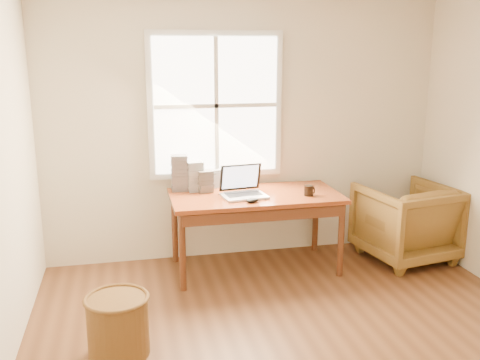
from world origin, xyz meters
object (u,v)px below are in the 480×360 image
Objects in this scene: wicker_stool at (118,326)px; laptop at (244,183)px; armchair at (406,222)px; coffee_mug at (309,191)px; cd_stack_a at (195,176)px; desk at (255,196)px.

laptop is at bearing 45.28° from wicker_stool.
armchair is 2.01× the size of wicker_stool.
cd_stack_a is at bearing 137.19° from coffee_mug.
coffee_mug is at bearing -13.84° from laptop.
wicker_stool is 1.13× the size of laptop.
armchair is at bearing -2.87° from desk.
wicker_stool is 4.38× the size of coffee_mug.
wicker_stool is at bearing -169.40° from coffee_mug.
desk is 16.53× the size of coffee_mug.
coffee_mug reaches higher than desk.
coffee_mug is at bearing -18.37° from desk.
wicker_stool is 1.47× the size of cd_stack_a.
coffee_mug is at bearing -5.48° from armchair.
desk is at bearing -12.56° from armchair.
cd_stack_a reaches higher than desk.
cd_stack_a is (-0.54, 0.24, 0.16)m from desk.
desk is 1.88m from wicker_stool.
desk is at bearing -23.80° from cd_stack_a.
coffee_mug is 0.34× the size of cd_stack_a.
desk reaches higher than wicker_stool.
laptop is at bearing -145.65° from desk.
desk is 5.55× the size of cd_stack_a.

